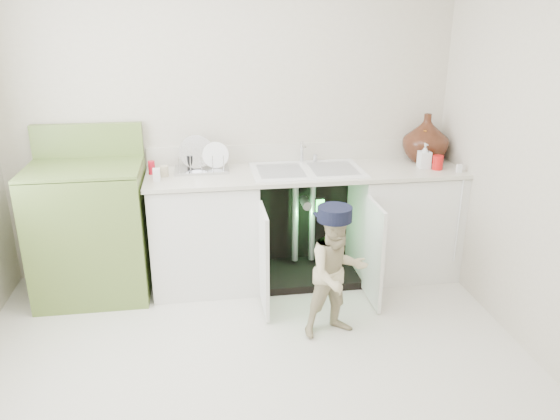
% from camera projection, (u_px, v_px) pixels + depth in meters
% --- Properties ---
extents(ground, '(3.50, 3.50, 0.00)m').
position_uv_depth(ground, '(254.00, 371.00, 3.30)').
color(ground, beige).
rests_on(ground, ground).
extents(room_shell, '(6.00, 5.50, 1.26)m').
position_uv_depth(room_shell, '(250.00, 173.00, 2.87)').
color(room_shell, beige).
rests_on(room_shell, ground).
extents(counter_run, '(2.44, 1.02, 1.28)m').
position_uv_depth(counter_run, '(312.00, 220.00, 4.34)').
color(counter_run, silver).
rests_on(counter_run, ground).
extents(avocado_stove, '(0.81, 0.65, 1.26)m').
position_uv_depth(avocado_stove, '(91.00, 229.00, 4.07)').
color(avocado_stove, olive).
rests_on(avocado_stove, ground).
extents(repair_worker, '(0.49, 0.73, 0.90)m').
position_uv_depth(repair_worker, '(337.00, 271.00, 3.55)').
color(repair_worker, '#C4B48C').
rests_on(repair_worker, ground).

